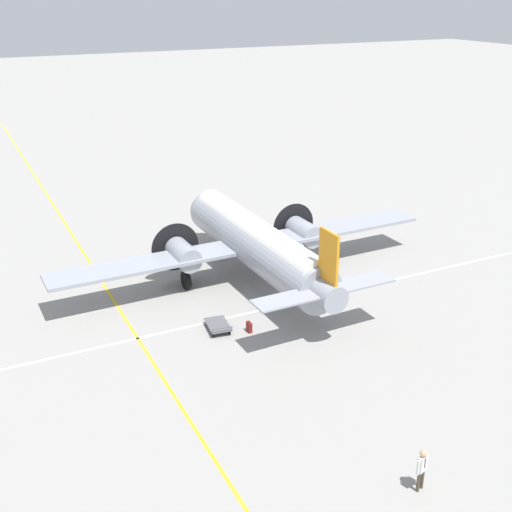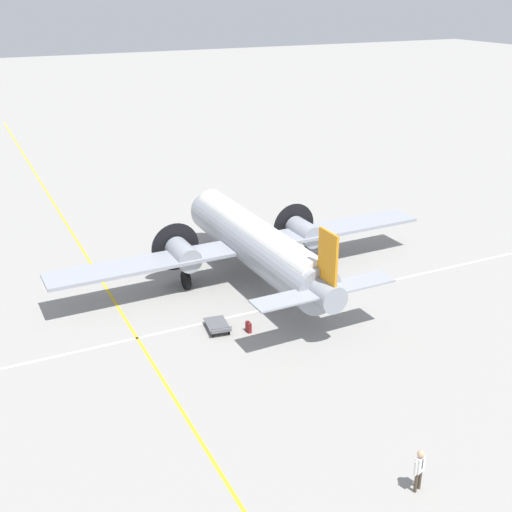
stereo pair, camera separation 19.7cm
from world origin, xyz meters
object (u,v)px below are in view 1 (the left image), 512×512
suitcase_near_door (249,327)px  baggage_cart (218,325)px  crew_foreground (422,466)px  airliner_main (253,241)px

suitcase_near_door → baggage_cart: suitcase_near_door is taller
crew_foreground → suitcase_near_door: (-13.10, -0.57, -0.79)m
crew_foreground → baggage_cart: 14.19m
crew_foreground → suitcase_near_door: 13.13m
suitcase_near_door → baggage_cart: 1.67m
suitcase_near_door → baggage_cart: (-0.93, -1.39, -0.01)m
airliner_main → crew_foreground: size_ratio=13.99×
airliner_main → baggage_cart: size_ratio=12.64×
airliner_main → suitcase_near_door: size_ratio=40.67×
crew_foreground → baggage_cart: bearing=-99.3°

